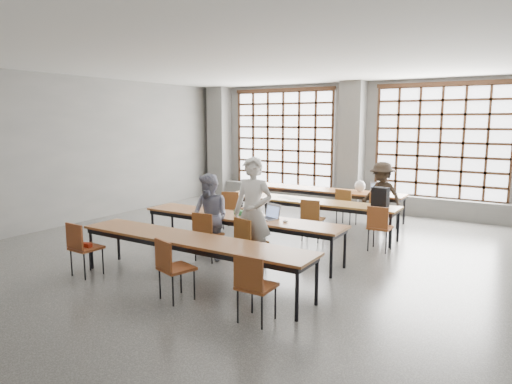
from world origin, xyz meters
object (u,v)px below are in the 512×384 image
at_px(chair_mid_left, 232,206).
at_px(plastic_bag, 360,186).
at_px(chair_back_mid, 345,204).
at_px(chair_near_right, 253,281).
at_px(desk_row_a, 325,192).
at_px(mouse, 285,221).
at_px(chair_front_left, 206,231).
at_px(green_box, 240,213).
at_px(chair_back_right, 379,207).
at_px(chair_near_left, 82,244).
at_px(laptop_front, 270,215).
at_px(desk_row_b, 307,203).
at_px(desk_row_c, 240,220).
at_px(desk_row_d, 191,242).
at_px(student_male, 253,213).
at_px(backpack, 380,197).
at_px(chair_back_left, 264,195).
at_px(chair_mid_right, 379,224).
at_px(chair_front_right, 248,238).
at_px(laptop_back, 378,191).
at_px(chair_mid_centre, 312,216).
at_px(phone, 245,218).
at_px(student_female, 210,217).
at_px(student_back, 382,196).
at_px(chair_near_mid, 171,263).

relative_size(chair_mid_left, plastic_bag, 3.08).
relative_size(chair_back_mid, chair_near_right, 1.00).
relative_size(desk_row_a, chair_near_right, 4.55).
distance_m(mouse, plastic_bag, 3.92).
xyz_separation_m(chair_front_left, green_box, (0.24, 0.71, 0.24)).
xyz_separation_m(chair_back_right, chair_near_left, (-3.06, -5.53, 0.00)).
xyz_separation_m(chair_back_mid, laptop_front, (-0.23, -3.11, 0.25)).
relative_size(chair_back_right, chair_mid_left, 1.00).
relative_size(desk_row_b, desk_row_c, 1.00).
bearing_deg(desk_row_d, student_male, 73.45).
distance_m(desk_row_b, backpack, 1.62).
bearing_deg(chair_back_left, chair_mid_right, -25.25).
xyz_separation_m(chair_back_left, chair_back_mid, (2.22, -0.00, 0.00)).
distance_m(chair_back_mid, chair_back_right, 0.81).
distance_m(chair_mid_right, chair_front_right, 2.67).
relative_size(chair_mid_right, laptop_back, 1.98).
bearing_deg(laptop_front, chair_mid_centre, 84.22).
bearing_deg(chair_near_right, chair_back_right, 91.50).
bearing_deg(chair_near_right, chair_mid_centre, 104.98).
bearing_deg(chair_back_mid, green_box, -105.16).
bearing_deg(student_male, chair_mid_right, 47.58).
distance_m(mouse, phone, 0.77).
xyz_separation_m(student_female, mouse, (1.25, 0.48, -0.02)).
bearing_deg(student_male, phone, 130.19).
height_order(desk_row_a, chair_near_right, chair_near_right).
distance_m(chair_near_left, student_back, 6.43).
bearing_deg(desk_row_a, desk_row_c, -90.09).
relative_size(desk_row_b, backpack, 10.00).
bearing_deg(chair_mid_centre, chair_near_mid, -94.28).
xyz_separation_m(chair_mid_centre, chair_near_left, (-2.17, -3.87, 0.00)).
height_order(desk_row_d, green_box, green_box).
xyz_separation_m(chair_mid_centre, chair_front_right, (-0.14, -2.19, 0.00)).
distance_m(laptop_back, green_box, 4.11).
xyz_separation_m(chair_back_mid, chair_mid_left, (-2.07, -1.66, 0.00)).
bearing_deg(desk_row_d, chair_mid_left, 115.13).
relative_size(student_back, mouse, 15.73).
distance_m(student_back, plastic_bag, 0.90).
bearing_deg(desk_row_a, desk_row_d, -87.48).
height_order(chair_front_left, chair_near_left, same).
relative_size(chair_mid_right, student_female, 0.57).
bearing_deg(chair_near_left, chair_back_mid, 67.81).
bearing_deg(laptop_front, desk_row_a, 98.56).
bearing_deg(chair_mid_centre, mouse, -81.58).
height_order(desk_row_b, desk_row_c, same).
distance_m(mouse, backpack, 2.46).
xyz_separation_m(chair_back_left, chair_near_mid, (1.84, -5.53, 0.00)).
distance_m(desk_row_b, laptop_front, 2.10).
relative_size(student_female, green_box, 6.15).
xyz_separation_m(chair_back_left, backpack, (3.32, -0.98, 0.39)).
height_order(chair_near_right, student_female, student_female).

